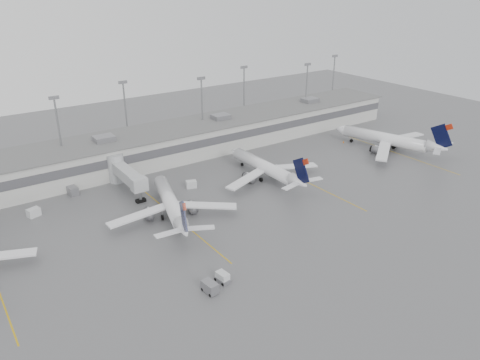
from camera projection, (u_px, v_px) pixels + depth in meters
ground at (321, 244)px, 88.10m from camera, size 260.00×260.00×0.00m
terminal at (176, 141)px, 130.07m from camera, size 152.00×17.00×9.45m
light_masts at (165, 109)px, 131.28m from camera, size 142.40×8.00×20.60m
jet_bridge_right at (123, 172)px, 110.23m from camera, size 4.00×17.20×7.00m
stand_markings at (247, 198)px, 106.16m from camera, size 105.25×40.00×0.01m
jet_mid_left at (171, 204)px, 96.72m from camera, size 26.07×29.64×9.83m
jet_mid_right at (267, 168)px, 115.11m from camera, size 27.34×30.61×9.91m
jet_far_right at (390, 139)px, 134.09m from camera, size 29.08×33.09×11.02m
baggage_tug at (223, 278)px, 76.94m from camera, size 1.99×2.81×1.70m
baggage_cart at (210, 287)px, 74.24m from camera, size 1.93×3.00×1.82m
gse_uld_a at (34, 212)px, 97.88m from camera, size 2.90×2.35×1.78m
gse_uld_b at (191, 184)px, 111.25m from camera, size 2.83×2.32×1.73m
gse_uld_c at (249, 158)px, 127.33m from camera, size 2.84×2.34×1.73m
gse_loader at (73, 191)px, 107.76m from camera, size 2.16×3.18×1.89m
cone_b at (150, 211)px, 99.73m from camera, size 0.47×0.47×0.74m
cone_c at (255, 160)px, 127.48m from camera, size 0.43×0.43×0.69m
cone_d at (343, 142)px, 141.51m from camera, size 0.42×0.42×0.66m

